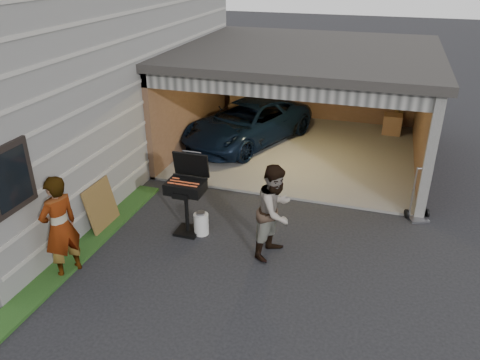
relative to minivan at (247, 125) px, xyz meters
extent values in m
plane|color=black|center=(0.85, -6.54, -0.60)|extent=(80.00, 80.00, 0.00)
cube|color=#474744|center=(-5.15, -2.54, 2.15)|extent=(7.00, 11.00, 5.50)
cube|color=#193814|center=(-1.40, -7.54, -0.57)|extent=(0.50, 8.00, 0.06)
cube|color=#605E59|center=(1.60, -0.04, -0.57)|extent=(6.50, 6.00, 0.06)
cube|color=brown|center=(1.60, 2.89, 0.75)|extent=(6.50, 0.15, 2.70)
cube|color=brown|center=(4.78, -0.04, 0.75)|extent=(0.15, 6.00, 2.70)
cube|color=brown|center=(-1.57, -0.04, 0.75)|extent=(0.15, 6.00, 2.70)
cube|color=#2D2B28|center=(1.60, -0.04, 2.20)|extent=(6.80, 6.30, 0.20)
cube|color=#474744|center=(1.60, -2.96, 1.92)|extent=(6.50, 0.16, 0.36)
cube|color=silver|center=(1.60, -1.74, 2.02)|extent=(6.00, 2.40, 0.06)
cube|color=#474744|center=(4.75, -2.99, 0.75)|extent=(0.20, 0.18, 2.70)
cube|color=brown|center=(-0.95, 2.16, -0.29)|extent=(0.60, 0.50, 0.50)
cube|color=brown|center=(-0.95, 2.16, 0.18)|extent=(0.50, 0.45, 0.45)
cube|color=brown|center=(4.05, 2.06, -0.24)|extent=(0.55, 0.50, 0.60)
cube|color=brown|center=(4.23, 2.66, 0.60)|extent=(0.24, 0.43, 2.20)
imported|color=black|center=(0.00, 0.00, 0.00)|extent=(3.49, 4.76, 1.20)
imported|color=#97AFBE|center=(-1.25, -6.91, 0.34)|extent=(0.64, 0.79, 1.89)
imported|color=#4A241D|center=(2.10, -5.22, 0.30)|extent=(0.92, 1.05, 1.81)
cube|color=black|center=(0.25, -5.04, -0.57)|extent=(0.47, 0.47, 0.06)
cylinder|color=black|center=(0.25, -5.04, -0.10)|extent=(0.08, 0.08, 0.93)
cube|color=black|center=(0.25, -5.04, 0.43)|extent=(0.73, 0.51, 0.22)
cube|color=#59595B|center=(0.25, -5.04, 0.52)|extent=(0.66, 0.44, 0.02)
cube|color=black|center=(0.25, -4.72, 0.77)|extent=(0.73, 0.13, 0.51)
cylinder|color=silver|center=(0.54, -5.00, -0.38)|extent=(0.34, 0.34, 0.45)
cube|color=brown|center=(-1.49, -5.37, -0.12)|extent=(0.25, 0.88, 0.97)
cube|color=gray|center=(4.75, -3.14, -0.58)|extent=(0.45, 0.37, 0.04)
cylinder|color=black|center=(4.50, -3.10, -0.50)|extent=(0.12, 0.20, 0.20)
cylinder|color=black|center=(4.91, -2.93, -0.50)|extent=(0.12, 0.20, 0.20)
cylinder|color=gray|center=(4.55, -3.08, 0.01)|extent=(0.03, 0.03, 1.16)
cylinder|color=gray|center=(4.86, -2.95, 0.01)|extent=(0.03, 0.03, 1.16)
cylinder|color=gray|center=(4.70, -3.02, 0.56)|extent=(0.32, 0.16, 0.03)
camera|label=1|loc=(3.71, -12.44, 4.53)|focal=35.00mm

